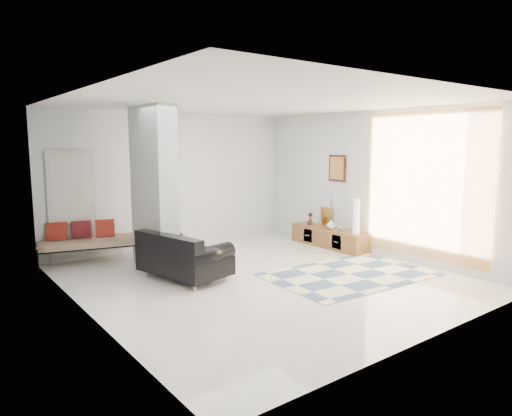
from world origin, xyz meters
TOP-DOWN VIEW (x-y plane):
  - floor at (0.00, 0.00)m, footprint 6.00×6.00m
  - ceiling at (0.00, 0.00)m, footprint 6.00×6.00m
  - wall_back at (0.00, 3.00)m, footprint 6.00×0.00m
  - wall_front at (0.00, -3.00)m, footprint 6.00×0.00m
  - wall_left at (-2.75, 0.00)m, footprint 0.00×6.00m
  - wall_right at (2.75, 0.00)m, footprint 0.00×6.00m
  - partition_column at (-1.10, 1.60)m, footprint 0.35×1.20m
  - hallway_door at (-2.10, 2.96)m, footprint 0.85×0.06m
  - curtain at (2.67, -1.15)m, footprint 0.00×2.55m
  - wall_art at (2.72, 0.90)m, footprint 0.04×0.45m
  - media_console at (2.52, 0.90)m, footprint 0.45×1.86m
  - loveseat at (-1.06, 0.71)m, footprint 1.17×1.63m
  - daybed at (-1.92, 2.63)m, footprint 1.92×1.17m
  - area_rug at (1.27, -0.77)m, footprint 2.80×1.97m
  - cylinder_lamp at (2.50, 0.16)m, footprint 0.13×0.13m
  - bronze_figurine at (2.47, 1.43)m, footprint 0.14×0.14m
  - vase at (2.47, 0.81)m, footprint 0.21×0.21m

SIDE VIEW (x-z plane):
  - floor at x=0.00m, z-range 0.00..0.00m
  - area_rug at x=1.27m, z-range 0.00..0.01m
  - media_console at x=2.52m, z-range -0.20..0.60m
  - loveseat at x=-1.06m, z-range -0.02..0.74m
  - daybed at x=-1.92m, z-range 0.03..0.80m
  - vase at x=2.47m, z-range 0.40..0.60m
  - bronze_figurine at x=2.47m, z-range 0.40..0.66m
  - cylinder_lamp at x=2.50m, z-range 0.40..1.08m
  - hallway_door at x=-2.10m, z-range 0.00..2.04m
  - partition_column at x=-1.10m, z-range 0.00..2.80m
  - wall_back at x=0.00m, z-range -1.60..4.40m
  - wall_front at x=0.00m, z-range -1.60..4.40m
  - wall_left at x=-2.75m, z-range -1.60..4.40m
  - wall_right at x=2.75m, z-range -1.60..4.40m
  - curtain at x=2.67m, z-range 0.17..2.72m
  - wall_art at x=2.72m, z-range 1.38..1.92m
  - ceiling at x=0.00m, z-range 2.80..2.80m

